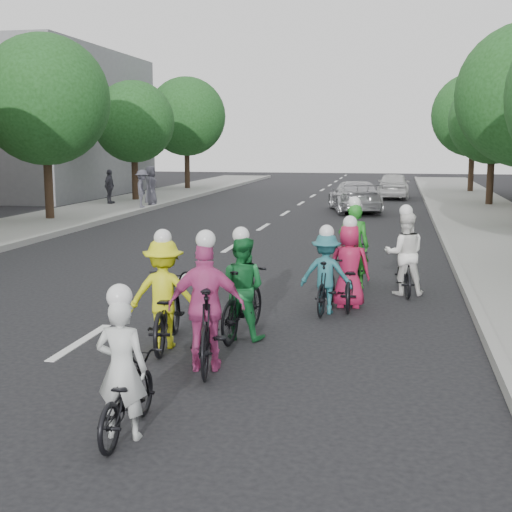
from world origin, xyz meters
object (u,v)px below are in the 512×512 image
(cyclist_3, at_px, (208,318))
(cyclist_6, at_px, (404,262))
(cyclist_1, at_px, (242,296))
(cyclist_7, at_px, (326,279))
(spectator_1, at_px, (109,187))
(cyclist_5, at_px, (354,256))
(follow_car_trail, at_px, (393,185))
(cyclist_2, at_px, (165,303))
(cyclist_4, at_px, (349,275))
(follow_car_lead, at_px, (355,196))
(spectator_2, at_px, (151,185))
(cyclist_0, at_px, (125,387))
(spectator_0, at_px, (142,189))

(cyclist_3, bearing_deg, cyclist_6, -125.91)
(cyclist_1, xyz_separation_m, cyclist_7, (1.11, 1.88, -0.05))
(cyclist_1, height_order, spectator_1, cyclist_1)
(cyclist_5, xyz_separation_m, follow_car_trail, (0.62, 24.10, 0.04))
(cyclist_6, distance_m, follow_car_trail, 24.53)
(cyclist_2, bearing_deg, cyclist_4, -136.95)
(cyclist_3, bearing_deg, cyclist_4, -121.61)
(cyclist_2, distance_m, cyclist_7, 3.33)
(follow_car_lead, distance_m, follow_car_trail, 8.05)
(follow_car_trail, height_order, spectator_2, spectator_2)
(cyclist_4, distance_m, spectator_2, 20.81)
(cyclist_3, bearing_deg, cyclist_7, -119.48)
(cyclist_0, distance_m, cyclist_6, 8.14)
(cyclist_7, xyz_separation_m, follow_car_lead, (-0.61, 18.49, 0.07))
(spectator_0, height_order, spectator_2, spectator_2)
(cyclist_1, distance_m, follow_car_trail, 28.35)
(cyclist_6, distance_m, follow_car_lead, 16.74)
(spectator_0, bearing_deg, cyclist_0, -176.68)
(cyclist_0, xyz_separation_m, cyclist_4, (1.86, 6.31, 0.07))
(cyclist_7, bearing_deg, cyclist_1, 64.34)
(spectator_2, bearing_deg, cyclist_6, -157.57)
(cyclist_0, distance_m, follow_car_trail, 32.24)
(cyclist_5, xyz_separation_m, spectator_0, (-10.09, 14.93, 0.32))
(follow_car_trail, xyz_separation_m, spectator_1, (-12.91, -7.57, 0.24))
(cyclist_3, distance_m, follow_car_lead, 21.98)
(cyclist_5, relative_size, spectator_2, 1.08)
(cyclist_2, distance_m, cyclist_3, 1.28)
(cyclist_1, distance_m, spectator_0, 20.97)
(cyclist_4, height_order, spectator_0, spectator_0)
(cyclist_0, xyz_separation_m, cyclist_7, (1.49, 5.76, 0.09))
(cyclist_5, relative_size, cyclist_7, 1.17)
(cyclist_3, distance_m, spectator_0, 22.39)
(cyclist_3, height_order, cyclist_6, cyclist_3)
(cyclist_0, bearing_deg, cyclist_4, -107.88)
(cyclist_0, bearing_deg, cyclist_5, -104.27)
(spectator_0, distance_m, spectator_2, 1.45)
(follow_car_trail, bearing_deg, cyclist_3, 86.62)
(cyclist_0, height_order, cyclist_2, cyclist_2)
(cyclist_0, relative_size, cyclist_3, 0.81)
(cyclist_6, relative_size, spectator_1, 1.13)
(cyclist_4, relative_size, spectator_2, 1.03)
(cyclist_3, xyz_separation_m, cyclist_4, (1.59, 4.04, -0.11))
(cyclist_7, relative_size, spectator_2, 0.92)
(cyclist_6, xyz_separation_m, follow_car_lead, (-1.98, 16.63, 0.04))
(cyclist_7, distance_m, follow_car_lead, 18.50)
(cyclist_3, bearing_deg, cyclist_2, -55.74)
(cyclist_1, height_order, cyclist_5, cyclist_5)
(follow_car_lead, height_order, follow_car_trail, follow_car_trail)
(cyclist_4, distance_m, cyclist_5, 1.74)
(follow_car_trail, relative_size, spectator_0, 2.47)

